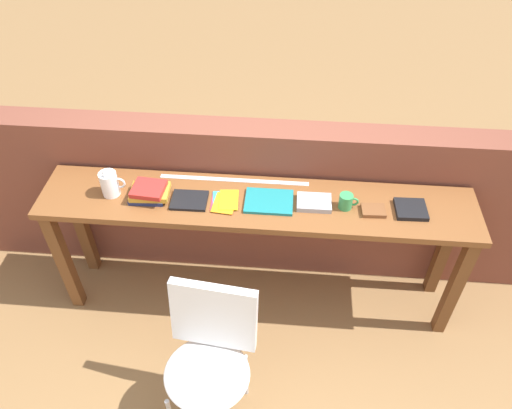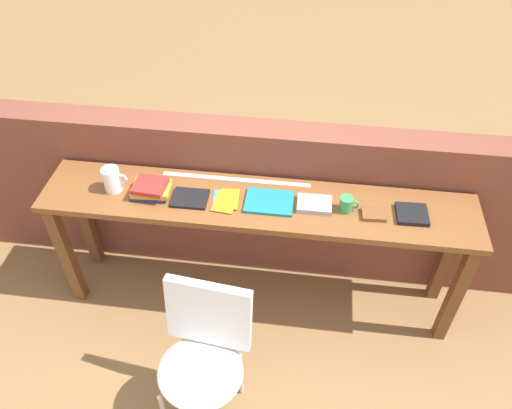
% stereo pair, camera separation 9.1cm
% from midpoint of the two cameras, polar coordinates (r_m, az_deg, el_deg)
% --- Properties ---
extents(ground_plane, '(40.00, 40.00, 0.00)m').
position_cam_midpoint_polar(ground_plane, '(3.32, -1.19, -14.43)').
color(ground_plane, olive).
extents(brick_wall_back, '(6.00, 0.20, 1.15)m').
position_cam_midpoint_polar(brick_wall_back, '(3.28, -0.21, 0.49)').
color(brick_wall_back, brown).
rests_on(brick_wall_back, ground).
extents(sideboard, '(2.50, 0.44, 0.88)m').
position_cam_midpoint_polar(sideboard, '(2.92, -0.80, -1.62)').
color(sideboard, brown).
rests_on(sideboard, ground).
extents(chair_white_moulded, '(0.49, 0.50, 0.89)m').
position_cam_midpoint_polar(chair_white_moulded, '(2.64, -6.37, -16.65)').
color(chair_white_moulded, white).
rests_on(chair_white_moulded, ground).
extents(pitcher_white, '(0.14, 0.10, 0.18)m').
position_cam_midpoint_polar(pitcher_white, '(2.95, -17.22, 2.29)').
color(pitcher_white, white).
rests_on(pitcher_white, sideboard).
extents(book_stack_leftmost, '(0.23, 0.18, 0.08)m').
position_cam_midpoint_polar(book_stack_leftmost, '(2.89, -13.01, 1.39)').
color(book_stack_leftmost, navy).
rests_on(book_stack_leftmost, sideboard).
extents(magazine_cycling, '(0.21, 0.16, 0.02)m').
position_cam_midpoint_polar(magazine_cycling, '(2.85, -8.53, 0.46)').
color(magazine_cycling, black).
rests_on(magazine_cycling, sideboard).
extents(pamphlet_pile_colourful, '(0.16, 0.20, 0.01)m').
position_cam_midpoint_polar(pamphlet_pile_colourful, '(2.82, -4.54, 0.36)').
color(pamphlet_pile_colourful, '#E5334C').
rests_on(pamphlet_pile_colourful, sideboard).
extents(book_open_centre, '(0.27, 0.20, 0.02)m').
position_cam_midpoint_polar(book_open_centre, '(2.81, 0.56, 0.34)').
color(book_open_centre, '#19757A').
rests_on(book_open_centre, sideboard).
extents(book_grey_hardcover, '(0.19, 0.14, 0.03)m').
position_cam_midpoint_polar(book_grey_hardcover, '(2.81, 5.74, 0.21)').
color(book_grey_hardcover, '#9E9EA3').
rests_on(book_grey_hardcover, sideboard).
extents(mug, '(0.11, 0.08, 0.09)m').
position_cam_midpoint_polar(mug, '(2.79, 9.36, 0.35)').
color(mug, '#338C4C').
rests_on(mug, sideboard).
extents(leather_journal_brown, '(0.13, 0.11, 0.02)m').
position_cam_midpoint_polar(leather_journal_brown, '(2.82, 12.37, -0.69)').
color(leather_journal_brown, brown).
rests_on(leather_journal_brown, sideboard).
extents(book_repair_rightmost, '(0.18, 0.17, 0.03)m').
position_cam_midpoint_polar(book_repair_rightmost, '(2.87, 16.42, -0.55)').
color(book_repair_rightmost, black).
rests_on(book_repair_rightmost, sideboard).
extents(ruler_metal_back_edge, '(0.89, 0.03, 0.00)m').
position_cam_midpoint_polar(ruler_metal_back_edge, '(2.97, -3.39, 2.80)').
color(ruler_metal_back_edge, silver).
rests_on(ruler_metal_back_edge, sideboard).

